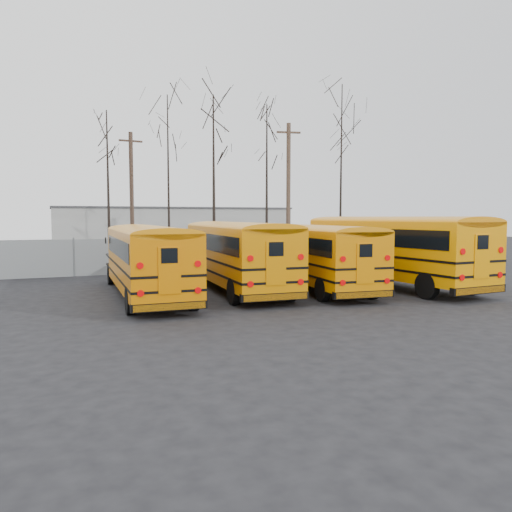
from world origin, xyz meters
name	(u,v)px	position (x,y,z in m)	size (l,w,h in m)	color
ground	(313,302)	(0.00, 0.00, 0.00)	(120.00, 120.00, 0.00)	black
fence	(216,254)	(0.00, 12.00, 1.00)	(40.00, 0.04, 2.00)	gray
distant_building	(172,229)	(2.00, 32.00, 2.00)	(22.00, 8.00, 4.00)	#B7B7B2
bus_a	(147,255)	(-5.63, 3.30, 1.71)	(2.73, 10.49, 2.92)	black
bus_b	(236,250)	(-1.72, 3.84, 1.78)	(3.12, 10.99, 3.04)	black
bus_c	(314,251)	(1.68, 2.98, 1.70)	(3.37, 10.55, 2.90)	black
bus_d	(388,245)	(5.35, 2.54, 1.92)	(3.37, 11.87, 3.28)	black
utility_pole_left	(132,197)	(-3.97, 18.07, 4.56)	(1.58, 0.29, 8.88)	#483429
utility_pole_right	(288,190)	(7.23, 16.86, 5.17)	(1.78, 0.51, 10.05)	brown
tree_1	(108,189)	(-5.55, 17.51, 5.05)	(0.26, 0.26, 10.10)	black
tree_2	(168,181)	(-1.94, 15.85, 5.52)	(0.26, 0.26, 11.03)	black
tree_3	(214,180)	(1.24, 16.15, 5.70)	(0.26, 0.26, 11.39)	black
tree_4	(267,184)	(5.34, 16.53, 5.58)	(0.26, 0.26, 11.16)	black
tree_5	(341,173)	(10.58, 15.01, 6.37)	(0.26, 0.26, 12.74)	black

